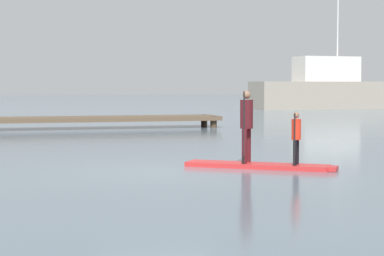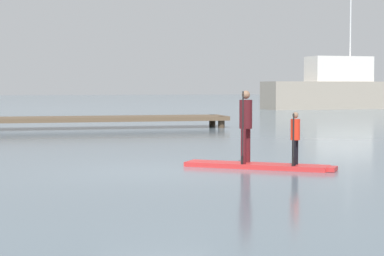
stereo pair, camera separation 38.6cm
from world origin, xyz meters
TOP-DOWN VIEW (x-y plane):
  - ground_plane at (0.00, 0.00)m, footprint 240.00×240.00m
  - paddleboard_near at (2.19, -0.02)m, footprint 3.02×2.32m
  - paddler_adult at (1.93, 0.15)m, footprint 0.39×0.43m
  - paddler_child_solo at (2.83, -0.47)m, footprint 0.29×0.34m
  - fishing_boat_white_large at (21.16, 35.37)m, footprint 12.81×3.82m
  - floating_dock at (-0.67, 15.03)m, footprint 12.84×2.06m

SIDE VIEW (x-z plane):
  - ground_plane at x=0.00m, z-range 0.00..0.00m
  - paddleboard_near at x=2.19m, z-range 0.00..0.10m
  - floating_dock at x=-0.67m, z-range 0.15..0.64m
  - paddler_child_solo at x=2.83m, z-range 0.17..1.30m
  - paddler_adult at x=1.93m, z-range 0.22..1.80m
  - fishing_boat_white_large at x=21.16m, z-range -3.01..5.94m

